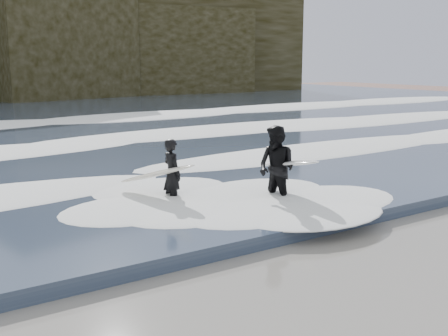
{
  "coord_description": "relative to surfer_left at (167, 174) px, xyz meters",
  "views": [
    {
      "loc": [
        -6.86,
        -4.88,
        3.54
      ],
      "look_at": [
        0.5,
        5.94,
        1.0
      ],
      "focal_mm": 45.0,
      "sensor_mm": 36.0,
      "label": 1
    }
  ],
  "objects": [
    {
      "name": "surfer_right",
      "position": [
        2.12,
        -1.56,
        0.16
      ],
      "size": [
        1.37,
        2.36,
        2.02
      ],
      "color": "black",
      "rests_on": "ground"
    },
    {
      "name": "ground",
      "position": [
        0.6,
        -6.72,
        -0.85
      ],
      "size": [
        120.0,
        120.0,
        0.0
      ],
      "primitive_type": "plane",
      "color": "#8E5F4C",
      "rests_on": "ground"
    },
    {
      "name": "surfer_left",
      "position": [
        0.0,
        0.0,
        0.0
      ],
      "size": [
        1.42,
        2.36,
        1.69
      ],
      "color": "black",
      "rests_on": "ground"
    },
    {
      "name": "foam_mid",
      "position": [
        0.6,
        9.28,
        -0.43
      ],
      "size": [
        60.0,
        4.0,
        0.24
      ],
      "primitive_type": "ellipsoid",
      "color": "white",
      "rests_on": "sea"
    },
    {
      "name": "foam_near",
      "position": [
        0.6,
        2.28,
        -0.45
      ],
      "size": [
        60.0,
        3.2,
        0.2
      ],
      "primitive_type": "ellipsoid",
      "color": "white",
      "rests_on": "sea"
    },
    {
      "name": "foam_far",
      "position": [
        0.6,
        18.28,
        -0.4
      ],
      "size": [
        60.0,
        4.8,
        0.3
      ],
      "primitive_type": "ellipsoid",
      "color": "white",
      "rests_on": "sea"
    }
  ]
}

